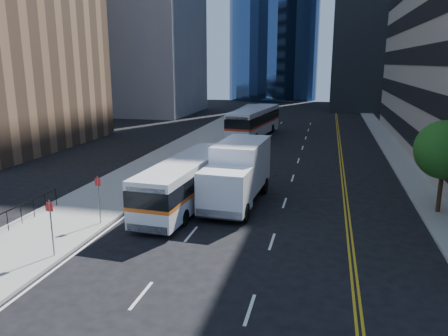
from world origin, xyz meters
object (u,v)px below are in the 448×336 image
object	(u,v)px
bus_front	(187,180)
bus_rear	(254,121)
box_truck	(238,173)
street_tree	(445,150)

from	to	relation	value
bus_front	bus_rear	distance (m)	25.33
box_truck	bus_rear	bearing A→B (deg)	99.96
street_tree	box_truck	bearing A→B (deg)	-176.45
bus_front	bus_rear	size ratio (longest dim) A/B	0.86
street_tree	bus_front	bearing A→B (deg)	-172.98
street_tree	bus_front	world-z (taller)	street_tree
bus_front	street_tree	bearing A→B (deg)	10.22
street_tree	bus_rear	size ratio (longest dim) A/B	0.40
street_tree	box_truck	xyz separation A→B (m)	(-11.27, -0.70, -1.74)
box_truck	street_tree	bearing A→B (deg)	6.38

